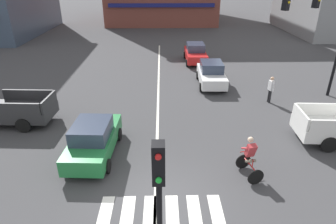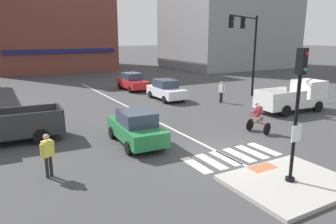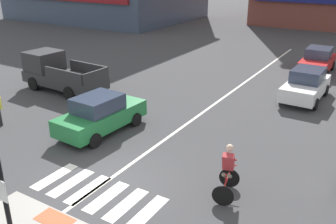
{
  "view_description": "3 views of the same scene",
  "coord_description": "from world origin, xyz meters",
  "px_view_note": "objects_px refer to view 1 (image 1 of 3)",
  "views": [
    {
      "loc": [
        0.08,
        -7.89,
        7.41
      ],
      "look_at": [
        0.35,
        5.07,
        1.1
      ],
      "focal_mm": 31.15,
      "sensor_mm": 36.0,
      "label": 1
    },
    {
      "loc": [
        -8.69,
        -10.32,
        5.08
      ],
      "look_at": [
        -0.22,
        4.74,
        0.89
      ],
      "focal_mm": 33.6,
      "sensor_mm": 36.0,
      "label": 2
    },
    {
      "loc": [
        7.01,
        -7.78,
        6.7
      ],
      "look_at": [
        0.42,
        3.03,
        1.61
      ],
      "focal_mm": 39.46,
      "sensor_mm": 36.0,
      "label": 3
    }
  ],
  "objects_px": {
    "car_white_eastbound_far": "(211,74)",
    "car_red_eastbound_distant": "(195,53)",
    "traffic_light_mast": "(327,24)",
    "pedestrian_waiting_far_side": "(271,88)",
    "car_green_westbound_near": "(94,139)",
    "signal_pole": "(160,221)",
    "cyclist": "(250,157)"
  },
  "relations": [
    {
      "from": "traffic_light_mast",
      "to": "car_red_eastbound_distant",
      "type": "xyz_separation_m",
      "value": [
        -6.34,
        8.73,
        -3.89
      ]
    },
    {
      "from": "traffic_light_mast",
      "to": "pedestrian_waiting_far_side",
      "type": "distance_m",
      "value": 4.59
    },
    {
      "from": "traffic_light_mast",
      "to": "pedestrian_waiting_far_side",
      "type": "bearing_deg",
      "value": -175.0
    },
    {
      "from": "signal_pole",
      "to": "cyclist",
      "type": "bearing_deg",
      "value": 55.62
    },
    {
      "from": "traffic_light_mast",
      "to": "car_red_eastbound_distant",
      "type": "bearing_deg",
      "value": 125.98
    },
    {
      "from": "signal_pole",
      "to": "traffic_light_mast",
      "type": "distance_m",
      "value": 15.68
    },
    {
      "from": "traffic_light_mast",
      "to": "pedestrian_waiting_far_side",
      "type": "height_order",
      "value": "traffic_light_mast"
    },
    {
      "from": "car_green_westbound_near",
      "to": "pedestrian_waiting_far_side",
      "type": "relative_size",
      "value": 2.51
    },
    {
      "from": "car_white_eastbound_far",
      "to": "pedestrian_waiting_far_side",
      "type": "bearing_deg",
      "value": -45.53
    },
    {
      "from": "cyclist",
      "to": "pedestrian_waiting_far_side",
      "type": "height_order",
      "value": "cyclist"
    },
    {
      "from": "car_green_westbound_near",
      "to": "car_red_eastbound_distant",
      "type": "distance_m",
      "value": 15.7
    },
    {
      "from": "car_red_eastbound_distant",
      "to": "cyclist",
      "type": "height_order",
      "value": "cyclist"
    },
    {
      "from": "car_green_westbound_near",
      "to": "pedestrian_waiting_far_side",
      "type": "xyz_separation_m",
      "value": [
        9.64,
        5.55,
        0.17
      ]
    },
    {
      "from": "signal_pole",
      "to": "traffic_light_mast",
      "type": "bearing_deg",
      "value": 52.92
    },
    {
      "from": "signal_pole",
      "to": "car_white_eastbound_far",
      "type": "relative_size",
      "value": 1.1
    },
    {
      "from": "cyclist",
      "to": "car_green_westbound_near",
      "type": "bearing_deg",
      "value": 166.38
    },
    {
      "from": "signal_pole",
      "to": "cyclist",
      "type": "distance_m",
      "value": 6.49
    },
    {
      "from": "traffic_light_mast",
      "to": "pedestrian_waiting_far_side",
      "type": "xyz_separation_m",
      "value": [
        -2.68,
        -0.23,
        -3.71
      ]
    },
    {
      "from": "pedestrian_waiting_far_side",
      "to": "car_green_westbound_near",
      "type": "bearing_deg",
      "value": -150.07
    },
    {
      "from": "signal_pole",
      "to": "car_green_westbound_near",
      "type": "height_order",
      "value": "signal_pole"
    },
    {
      "from": "signal_pole",
      "to": "pedestrian_waiting_far_side",
      "type": "distance_m",
      "value": 14.05
    },
    {
      "from": "cyclist",
      "to": "pedestrian_waiting_far_side",
      "type": "distance_m",
      "value": 7.8
    },
    {
      "from": "car_white_eastbound_far",
      "to": "pedestrian_waiting_far_side",
      "type": "xyz_separation_m",
      "value": [
        3.14,
        -3.2,
        0.17
      ]
    },
    {
      "from": "signal_pole",
      "to": "car_red_eastbound_distant",
      "type": "relative_size",
      "value": 1.11
    },
    {
      "from": "signal_pole",
      "to": "cyclist",
      "type": "relative_size",
      "value": 2.72
    },
    {
      "from": "car_green_westbound_near",
      "to": "signal_pole",
      "type": "bearing_deg",
      "value": -66.19
    },
    {
      "from": "pedestrian_waiting_far_side",
      "to": "car_white_eastbound_far",
      "type": "bearing_deg",
      "value": 134.47
    },
    {
      "from": "car_white_eastbound_far",
      "to": "car_green_westbound_near",
      "type": "xyz_separation_m",
      "value": [
        -6.5,
        -8.75,
        0.0
      ]
    },
    {
      "from": "signal_pole",
      "to": "car_white_eastbound_far",
      "type": "height_order",
      "value": "signal_pole"
    },
    {
      "from": "car_white_eastbound_far",
      "to": "car_red_eastbound_distant",
      "type": "distance_m",
      "value": 5.8
    },
    {
      "from": "traffic_light_mast",
      "to": "car_white_eastbound_far",
      "type": "distance_m",
      "value": 7.6
    },
    {
      "from": "car_white_eastbound_far",
      "to": "car_green_westbound_near",
      "type": "height_order",
      "value": "same"
    }
  ]
}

